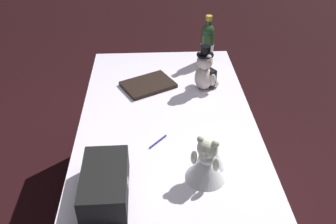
{
  "coord_description": "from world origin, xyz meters",
  "views": [
    {
      "loc": [
        -1.49,
        0.07,
        1.92
      ],
      "look_at": [
        0.0,
        0.0,
        0.87
      ],
      "focal_mm": 39.11,
      "sensor_mm": 36.0,
      "label": 1
    }
  ],
  "objects_px": {
    "teddy_bear_groom": "(205,72)",
    "guestbook": "(148,85)",
    "champagne_bottle": "(207,43)",
    "gift_case_black": "(105,183)",
    "signing_pen": "(157,142)",
    "teddy_bear_bride": "(208,159)"
  },
  "relations": [
    {
      "from": "teddy_bear_groom",
      "to": "signing_pen",
      "type": "height_order",
      "value": "teddy_bear_groom"
    },
    {
      "from": "guestbook",
      "to": "teddy_bear_groom",
      "type": "bearing_deg",
      "value": -122.67
    },
    {
      "from": "signing_pen",
      "to": "gift_case_black",
      "type": "xyz_separation_m",
      "value": [
        -0.32,
        0.22,
        0.06
      ]
    },
    {
      "from": "gift_case_black",
      "to": "guestbook",
      "type": "xyz_separation_m",
      "value": [
        0.85,
        -0.18,
        -0.05
      ]
    },
    {
      "from": "champagne_bottle",
      "to": "signing_pen",
      "type": "xyz_separation_m",
      "value": [
        -0.84,
        0.35,
        -0.13
      ]
    },
    {
      "from": "gift_case_black",
      "to": "teddy_bear_bride",
      "type": "bearing_deg",
      "value": -78.05
    },
    {
      "from": "teddy_bear_groom",
      "to": "champagne_bottle",
      "type": "bearing_deg",
      "value": -9.7
    },
    {
      "from": "champagne_bottle",
      "to": "guestbook",
      "type": "relative_size",
      "value": 1.1
    },
    {
      "from": "champagne_bottle",
      "to": "signing_pen",
      "type": "relative_size",
      "value": 3.16
    },
    {
      "from": "gift_case_black",
      "to": "champagne_bottle",
      "type": "bearing_deg",
      "value": -26.4
    },
    {
      "from": "teddy_bear_groom",
      "to": "guestbook",
      "type": "xyz_separation_m",
      "value": [
        0.03,
        0.34,
        -0.09
      ]
    },
    {
      "from": "teddy_bear_bride",
      "to": "gift_case_black",
      "type": "distance_m",
      "value": 0.44
    },
    {
      "from": "teddy_bear_groom",
      "to": "guestbook",
      "type": "height_order",
      "value": "teddy_bear_groom"
    },
    {
      "from": "signing_pen",
      "to": "gift_case_black",
      "type": "bearing_deg",
      "value": 145.43
    },
    {
      "from": "teddy_bear_bride",
      "to": "signing_pen",
      "type": "bearing_deg",
      "value": 42.89
    },
    {
      "from": "signing_pen",
      "to": "teddy_bear_bride",
      "type": "bearing_deg",
      "value": -137.11
    },
    {
      "from": "teddy_bear_groom",
      "to": "gift_case_black",
      "type": "relative_size",
      "value": 0.84
    },
    {
      "from": "teddy_bear_groom",
      "to": "guestbook",
      "type": "bearing_deg",
      "value": 85.17
    },
    {
      "from": "signing_pen",
      "to": "champagne_bottle",
      "type": "bearing_deg",
      "value": -22.93
    },
    {
      "from": "champagne_bottle",
      "to": "teddy_bear_groom",
      "type": "bearing_deg",
      "value": 170.3
    },
    {
      "from": "champagne_bottle",
      "to": "teddy_bear_bride",
      "type": "bearing_deg",
      "value": 172.36
    },
    {
      "from": "gift_case_black",
      "to": "guestbook",
      "type": "bearing_deg",
      "value": -11.81
    }
  ]
}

